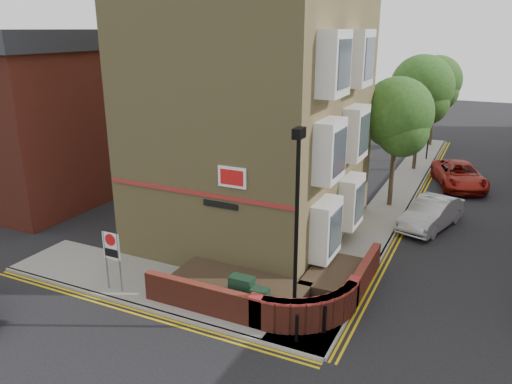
% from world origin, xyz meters
% --- Properties ---
extents(ground, '(120.00, 120.00, 0.00)m').
position_xyz_m(ground, '(0.00, 0.00, 0.00)').
color(ground, black).
rests_on(ground, ground).
extents(pavement_corner, '(13.00, 3.00, 0.12)m').
position_xyz_m(pavement_corner, '(-3.50, 1.50, 0.06)').
color(pavement_corner, gray).
rests_on(pavement_corner, ground).
extents(pavement_main, '(2.00, 32.00, 0.12)m').
position_xyz_m(pavement_main, '(2.00, 16.00, 0.06)').
color(pavement_main, gray).
rests_on(pavement_main, ground).
extents(kerb_side, '(13.00, 0.15, 0.12)m').
position_xyz_m(kerb_side, '(-3.50, 0.00, 0.06)').
color(kerb_side, gray).
rests_on(kerb_side, ground).
extents(kerb_main_near, '(0.15, 32.00, 0.12)m').
position_xyz_m(kerb_main_near, '(3.00, 16.00, 0.06)').
color(kerb_main_near, gray).
rests_on(kerb_main_near, ground).
extents(yellow_lines_side, '(13.00, 0.28, 0.01)m').
position_xyz_m(yellow_lines_side, '(-3.50, -0.25, 0.01)').
color(yellow_lines_side, gold).
rests_on(yellow_lines_side, ground).
extents(yellow_lines_main, '(0.28, 32.00, 0.01)m').
position_xyz_m(yellow_lines_main, '(3.25, 16.00, 0.01)').
color(yellow_lines_main, gold).
rests_on(yellow_lines_main, ground).
extents(corner_building, '(8.95, 10.40, 13.60)m').
position_xyz_m(corner_building, '(-2.84, 8.00, 6.23)').
color(corner_building, '#91824D').
rests_on(corner_building, ground).
extents(garden_wall, '(6.80, 6.00, 1.20)m').
position_xyz_m(garden_wall, '(0.00, 2.50, 0.00)').
color(garden_wall, maroon).
rests_on(garden_wall, ground).
extents(lamppost, '(0.25, 0.50, 6.30)m').
position_xyz_m(lamppost, '(1.60, 1.20, 3.34)').
color(lamppost, black).
rests_on(lamppost, pavement_corner).
extents(utility_cabinet_large, '(0.80, 0.45, 1.20)m').
position_xyz_m(utility_cabinet_large, '(-0.30, 1.30, 0.72)').
color(utility_cabinet_large, black).
rests_on(utility_cabinet_large, pavement_corner).
extents(utility_cabinet_small, '(0.55, 0.40, 1.10)m').
position_xyz_m(utility_cabinet_small, '(0.50, 1.00, 0.67)').
color(utility_cabinet_small, black).
rests_on(utility_cabinet_small, pavement_corner).
extents(bollard_near, '(0.11, 0.11, 0.90)m').
position_xyz_m(bollard_near, '(2.00, 0.40, 0.57)').
color(bollard_near, black).
rests_on(bollard_near, pavement_corner).
extents(bollard_far, '(0.11, 0.11, 0.90)m').
position_xyz_m(bollard_far, '(2.60, 1.20, 0.57)').
color(bollard_far, black).
rests_on(bollard_far, pavement_corner).
extents(zone_sign, '(0.72, 0.07, 2.20)m').
position_xyz_m(zone_sign, '(-5.00, 0.50, 1.64)').
color(zone_sign, slate).
rests_on(zone_sign, pavement_corner).
extents(side_building, '(6.40, 10.40, 9.00)m').
position_xyz_m(side_building, '(-15.00, 8.00, 4.55)').
color(side_building, maroon).
rests_on(side_building, ground).
extents(tree_near, '(3.64, 3.65, 6.70)m').
position_xyz_m(tree_near, '(2.00, 14.05, 4.70)').
color(tree_near, '#382B1E').
rests_on(tree_near, pavement_main).
extents(tree_mid, '(4.03, 4.03, 7.42)m').
position_xyz_m(tree_mid, '(2.00, 22.05, 5.20)').
color(tree_mid, '#382B1E').
rests_on(tree_mid, pavement_main).
extents(tree_far, '(3.81, 3.81, 7.00)m').
position_xyz_m(tree_far, '(2.00, 30.05, 4.91)').
color(tree_far, '#382B1E').
rests_on(tree_far, pavement_main).
extents(traffic_light_assembly, '(0.20, 0.16, 4.20)m').
position_xyz_m(traffic_light_assembly, '(2.40, 25.00, 2.78)').
color(traffic_light_assembly, black).
rests_on(traffic_light_assembly, pavement_main).
extents(silver_car_near, '(2.71, 4.63, 1.44)m').
position_xyz_m(silver_car_near, '(4.37, 11.84, 0.72)').
color(silver_car_near, '#A0A0A7').
rests_on(silver_car_near, ground).
extents(red_car_main, '(3.94, 5.72, 1.45)m').
position_xyz_m(red_car_main, '(5.00, 19.39, 0.73)').
color(red_car_main, maroon).
rests_on(red_car_main, ground).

